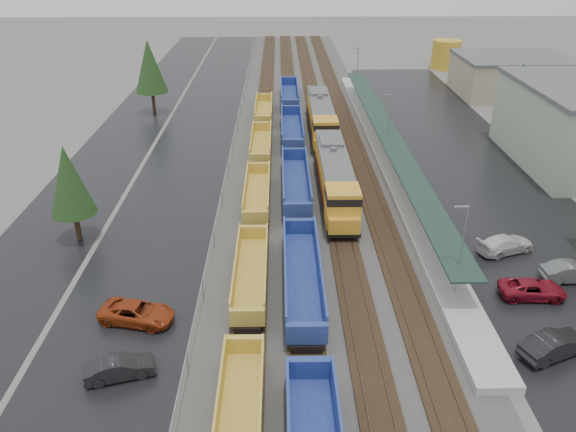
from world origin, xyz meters
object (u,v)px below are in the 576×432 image
Objects in this scene: locomotive_trail at (321,118)px; parked_car_east_e at (572,272)px; locomotive_lead at (335,178)px; parked_car_west_c at (137,313)px; parked_car_east_b at (533,289)px; parked_car_east_c at (505,244)px; well_string_blue at (298,222)px; storage_tank at (446,55)px; parked_car_west_b at (120,368)px; parked_car_east_a at (554,345)px; well_string_yellow at (255,228)px.

locomotive_trail reaches higher than parked_car_east_e.
locomotive_lead is 25.89m from parked_car_west_c.
parked_car_west_c is 1.08× the size of parked_car_east_b.
locomotive_trail reaches higher than parked_car_east_c.
locomotive_trail is at bearing 81.98° from well_string_blue.
locomotive_lead is 17.80m from parked_car_east_c.
parked_car_west_c is at bearing -118.07° from storage_tank.
parked_car_west_b is 0.91× the size of parked_car_east_e.
locomotive_trail is (0.00, 21.00, 0.00)m from locomotive_lead.
parked_car_west_b is at bearing 105.46° from parked_car_east_e.
locomotive_trail is 4.69× the size of parked_car_west_b.
parked_car_west_c is (-15.99, -41.29, -1.71)m from locomotive_trail.
locomotive_lead reaches higher than parked_car_east_a.
parked_car_east_c reaches higher than parked_car_west_b.
well_string_blue is 18.30m from parked_car_east_c.
well_string_yellow reaches higher than parked_car_east_c.
parked_car_east_a is at bearing -102.98° from parked_car_west_b.
locomotive_lead is at bearing -114.26° from storage_tank.
locomotive_trail is 41.06m from parked_car_east_b.
parked_car_east_a is 6.76m from parked_car_east_b.
parked_car_east_b is at bearing -52.56° from locomotive_lead.
well_string_blue is at bearing 20.55° from parked_car_east_a.
well_string_yellow is at bearing -40.07° from parked_car_west_b.
storage_tank is 1.05× the size of parked_car_west_c.
parked_car_east_a is (16.29, -16.97, -0.41)m from well_string_blue.
locomotive_trail is at bearing -8.39° from parked_car_west_c.
parked_car_east_b is (29.35, 8.22, -0.03)m from parked_car_west_b.
locomotive_lead is at bearing -90.00° from locomotive_trail.
storage_tank is at bearing -7.83° from parked_car_east_b.
well_string_blue reaches higher than parked_car_east_e.
parked_car_east_a is at bearing -63.23° from locomotive_lead.
parked_car_west_c is 28.56m from parked_car_east_a.
storage_tank is at bearing -15.29° from parked_car_west_c.
well_string_blue is at bearing 67.50° from parked_car_east_e.
storage_tank is (32.21, 69.97, 1.59)m from well_string_blue.
parked_car_west_c is at bearing 86.37° from parked_car_east_c.
parked_car_east_c is (13.95, -10.93, -1.70)m from locomotive_lead.
storage_tank is (28.21, 41.60, 0.36)m from locomotive_trail.
well_string_blue is 19.80× the size of parked_car_west_c.
locomotive_trail reaches higher than parked_car_east_b.
parked_car_east_e reaches higher than parked_car_west_b.
parked_car_east_c is (13.95, -31.93, -1.70)m from locomotive_trail.
parked_car_east_e is at bearing -162.38° from parked_car_east_c.
parked_car_west_c is 1.12× the size of parked_car_east_e.
parked_car_west_b is at bearing -121.33° from locomotive_lead.
parked_car_west_c is (-0.20, 5.65, 0.03)m from parked_car_west_b.
parked_car_west_c is at bearing -123.72° from well_string_yellow.
parked_car_west_c reaches higher than parked_car_east_b.
locomotive_trail is 4.09× the size of parked_car_east_a.
parked_car_east_c is at bearing -100.98° from storage_tank.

